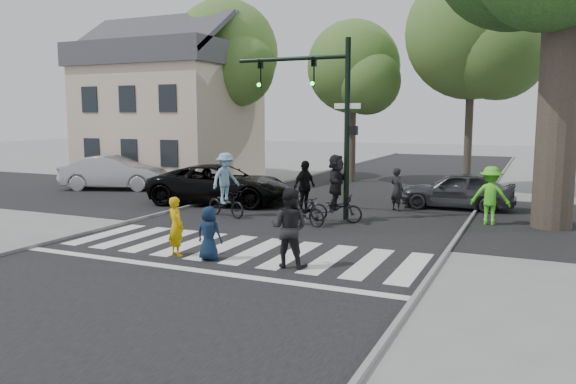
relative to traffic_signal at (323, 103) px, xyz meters
name	(u,v)px	position (x,y,z in m)	size (l,w,h in m)	color
ground	(220,258)	(-0.35, -6.20, -3.90)	(120.00, 120.00, 0.00)	gray
road_stem	(299,223)	(-0.35, -1.20, -3.90)	(10.00, 70.00, 0.01)	black
road_cross	(330,209)	(-0.35, 1.80, -3.89)	(70.00, 10.00, 0.01)	black
curb_left	(172,211)	(-5.40, -1.20, -3.85)	(0.10, 70.00, 0.10)	gray
curb_right	(459,235)	(4.70, -1.20, -3.85)	(0.10, 70.00, 0.10)	gray
crosswalk	(233,252)	(-0.35, -5.54, -3.89)	(10.00, 3.85, 0.01)	silver
traffic_signal	(323,103)	(0.00, 0.00, 0.00)	(4.45, 0.29, 6.00)	black
bg_tree_0	(159,70)	(-14.09, 9.80, 2.24)	(5.46, 5.20, 8.97)	brown
bg_tree_1	(228,57)	(-9.06, 9.28, 2.75)	(6.09, 5.80, 9.80)	brown
bg_tree_2	(357,71)	(-2.11, 10.42, 1.88)	(5.04, 4.80, 8.40)	brown
bg_tree_3	(479,37)	(3.95, 9.07, 3.04)	(6.30, 6.00, 10.20)	brown
house	(170,110)	(-11.85, 7.78, -0.10)	(8.40, 8.10, 8.82)	beige
pedestrian_woman	(176,226)	(-1.46, -6.44, -3.16)	(0.54, 0.36, 1.49)	#D8A908
pedestrian_child	(209,233)	(-0.47, -6.48, -3.24)	(0.65, 0.42, 1.33)	#0E2039
pedestrian_adult	(289,228)	(1.55, -6.26, -2.97)	(0.90, 0.70, 1.86)	black
cyclist_left	(226,189)	(-3.12, -1.18, -2.94)	(1.86, 1.29, 2.23)	black
cyclist_mid	(304,199)	(-0.03, -1.53, -3.05)	(1.66, 1.04, 2.08)	black
cyclist_right	(336,192)	(0.68, -0.55, -2.90)	(1.82, 1.69, 2.24)	black
car_suv	(221,184)	(-4.77, 1.22, -3.12)	(2.59, 5.63, 1.56)	black
car_silver	(114,173)	(-11.66, 2.95, -3.10)	(1.70, 4.89, 1.61)	#B5B5BA
car_grey	(457,190)	(3.95, 3.89, -3.19)	(1.68, 4.17, 1.42)	#37383C
bystander_hivis	(491,196)	(5.34, 1.07, -2.96)	(1.22, 0.70, 1.89)	#52DB26
bystander_dark	(397,189)	(1.99, 2.47, -3.10)	(0.58, 0.38, 1.59)	black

